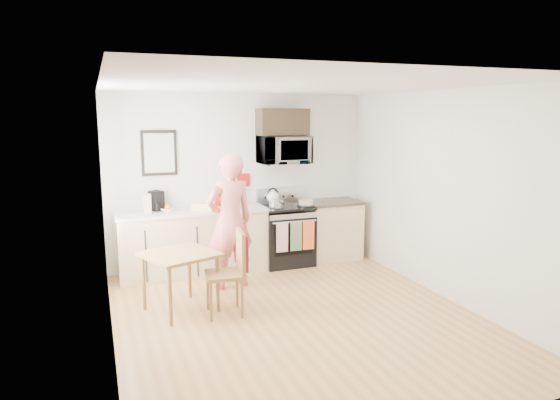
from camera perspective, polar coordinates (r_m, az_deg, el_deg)
name	(u,v)px	position (r m, az deg, el deg)	size (l,w,h in m)	color
floor	(297,317)	(5.89, 1.93, -13.17)	(4.60, 4.60, 0.00)	#A3723F
back_wall	(240,180)	(7.66, -4.60, 2.28)	(4.00, 0.04, 2.60)	silver
front_wall	(427,263)	(3.56, 16.44, -6.87)	(4.00, 0.04, 2.60)	silver
left_wall	(106,219)	(5.11, -19.23, -2.01)	(0.04, 4.60, 2.60)	silver
right_wall	(446,195)	(6.54, 18.43, 0.51)	(0.04, 4.60, 2.60)	silver
ceiling	(298,85)	(5.43, 2.09, 12.99)	(4.00, 4.60, 0.04)	silver
window	(106,182)	(5.86, -19.22, 1.92)	(0.06, 1.40, 1.50)	white
cabinet_left	(193,243)	(7.36, -9.88, -4.90)	(2.10, 0.60, 0.90)	#D4B588
countertop_left	(192,211)	(7.26, -9.98, -1.30)	(2.14, 0.64, 0.04)	beige
cabinet_right	(332,231)	(8.05, 5.93, -3.53)	(0.84, 0.60, 0.90)	#D4B588
countertop_right	(332,202)	(7.96, 5.99, -0.23)	(0.88, 0.64, 0.04)	black
range	(286,236)	(7.72, 0.67, -4.16)	(0.76, 0.70, 1.16)	black
microwave	(284,150)	(7.61, 0.41, 5.74)	(0.76, 0.51, 0.42)	#AAAAAF
upper_cabinet	(283,122)	(7.63, 0.29, 8.91)	(0.76, 0.35, 0.40)	black
wall_art	(159,153)	(7.36, -13.65, 5.25)	(0.50, 0.04, 0.65)	black
wall_trivet	(243,180)	(7.66, -4.21, 2.28)	(0.20, 0.02, 0.20)	#AC100E
person	(230,221)	(6.61, -5.76, -2.45)	(0.66, 0.43, 1.80)	#B83237
dining_table	(180,260)	(5.96, -11.39, -6.69)	(0.85, 0.85, 0.71)	brown
chair	(236,261)	(5.80, -5.05, -6.92)	(0.50, 0.46, 0.98)	brown
knife_block	(233,198)	(7.50, -5.39, 0.20)	(0.10, 0.14, 0.23)	brown
utensil_crock	(219,196)	(7.53, -7.04, 0.44)	(0.12, 0.12, 0.36)	#AC100E
fruit_bowl	(167,209)	(7.22, -12.75, -0.99)	(0.23, 0.23, 0.09)	white
milk_carton	(147,204)	(7.14, -14.94, -0.41)	(0.10, 0.10, 0.27)	tan
coffee_maker	(157,201)	(7.31, -13.93, -0.15)	(0.22, 0.26, 0.28)	black
bread_bag	(203,207)	(7.17, -8.78, -0.79)	(0.30, 0.14, 0.11)	tan
cake	(306,203)	(7.60, 3.00, -0.31)	(0.27, 0.27, 0.09)	black
kettle	(273,197)	(7.73, -0.82, 0.36)	(0.20, 0.20, 0.25)	white
pot	(276,204)	(7.41, -0.44, -0.45)	(0.22, 0.37, 0.11)	#AAAAAF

